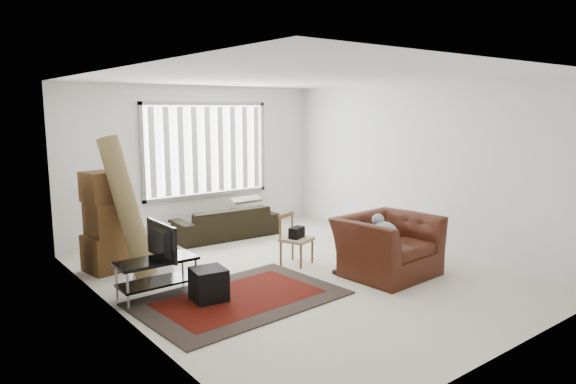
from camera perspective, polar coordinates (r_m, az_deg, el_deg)
name	(u,v)px	position (r m, az deg, el deg)	size (l,w,h in m)	color
room	(280,146)	(7.35, -0.85, 5.09)	(6.00, 6.02, 2.71)	beige
persian_rug	(240,298)	(6.40, -5.39, -11.68)	(2.51, 1.76, 0.02)	black
tv_stand	(157,270)	(6.52, -14.38, -8.38)	(0.97, 0.43, 0.48)	black
tv	(155,241)	(6.43, -14.51, -5.33)	(0.78, 0.10, 0.45)	black
subwoofer	(209,284)	(6.31, -8.80, -10.08)	(0.39, 0.39, 0.39)	black
moving_boxes	(107,225)	(7.71, -19.52, -3.48)	(0.66, 0.62, 1.43)	#56381B
white_flatpack	(152,250)	(7.38, -14.86, -6.29)	(0.55, 0.08, 0.70)	silver
rolled_rug	(127,207)	(7.31, -17.45, -1.59)	(0.29, 0.29, 1.95)	brown
sofa	(226,217)	(9.27, -6.94, -2.82)	(1.89, 0.82, 0.73)	black
side_chair	(295,236)	(7.62, 0.84, -4.95)	(0.52, 0.52, 0.76)	#958161
armchair	(387,241)	(7.27, 10.99, -5.42)	(1.33, 1.17, 0.94)	#3D170C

